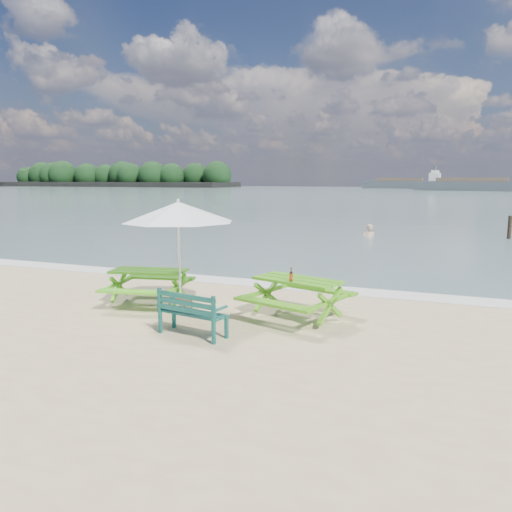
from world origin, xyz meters
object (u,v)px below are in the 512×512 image
at_px(swimmer, 369,243).
at_px(side_table, 181,304).
at_px(park_bench, 193,322).
at_px(picnic_table_left, 149,288).
at_px(patio_umbrella, 178,212).
at_px(beer_bottle, 291,277).
at_px(picnic_table_right, 297,300).

bearing_deg(swimmer, side_table, -94.75).
height_order(park_bench, swimmer, park_bench).
xyz_separation_m(picnic_table_left, patio_umbrella, (0.94, -0.26, 1.70)).
distance_m(picnic_table_left, swimmer, 15.78).
distance_m(picnic_table_left, beer_bottle, 3.39).
bearing_deg(park_bench, swimmer, 89.11).
xyz_separation_m(picnic_table_right, beer_bottle, (-0.04, -0.29, 0.51)).
relative_size(picnic_table_left, swimmer, 1.11).
distance_m(park_bench, beer_bottle, 2.05).
xyz_separation_m(beer_bottle, swimmer, (-1.08, 15.81, -1.29)).
bearing_deg(patio_umbrella, swimmer, 85.25).
distance_m(side_table, swimmer, 15.92).
bearing_deg(picnic_table_left, patio_umbrella, -15.24).
relative_size(picnic_table_right, swimmer, 1.22).
bearing_deg(beer_bottle, swimmer, 93.92).
relative_size(side_table, beer_bottle, 2.09).
relative_size(picnic_table_right, patio_umbrella, 0.80).
height_order(picnic_table_left, swimmer, picnic_table_left).
bearing_deg(picnic_table_right, side_table, -172.18).
bearing_deg(side_table, park_bench, -52.35).
xyz_separation_m(picnic_table_right, patio_umbrella, (-2.44, -0.33, 1.68)).
height_order(park_bench, side_table, park_bench).
height_order(picnic_table_right, patio_umbrella, patio_umbrella).
bearing_deg(beer_bottle, patio_umbrella, -179.00).
bearing_deg(park_bench, patio_umbrella, 127.65).
bearing_deg(beer_bottle, picnic_table_right, 82.44).
bearing_deg(picnic_table_left, swimmer, 81.75).
bearing_deg(patio_umbrella, picnic_table_right, 7.82).
xyz_separation_m(picnic_table_right, side_table, (-2.44, -0.33, -0.23)).
bearing_deg(swimmer, picnic_table_left, -98.25).
height_order(park_bench, beer_bottle, beer_bottle).
relative_size(picnic_table_right, side_table, 3.99).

